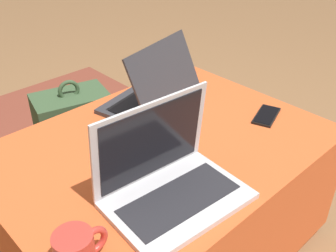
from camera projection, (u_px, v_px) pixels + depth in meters
name	position (u px, v px, depth m)	size (l,w,h in m)	color
ground_plane	(163.00, 247.00, 1.49)	(14.00, 14.00, 0.00)	olive
ottoman	(162.00, 199.00, 1.36)	(1.03, 0.76, 0.48)	maroon
laptop_near	(169.00, 179.00, 1.00)	(0.37, 0.27, 0.25)	silver
laptop_far	(155.00, 93.00, 1.42)	(0.39, 0.32, 0.24)	#333338
cell_phone	(266.00, 116.00, 1.37)	(0.15, 0.11, 0.01)	black
backpack	(76.00, 143.00, 1.69)	(0.33, 0.29, 0.52)	#385133
coffee_mug	(77.00, 252.00, 0.81)	(0.12, 0.08, 0.10)	red
fireplace_hearth	(12.00, 116.00, 2.26)	(1.40, 0.50, 0.04)	brown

